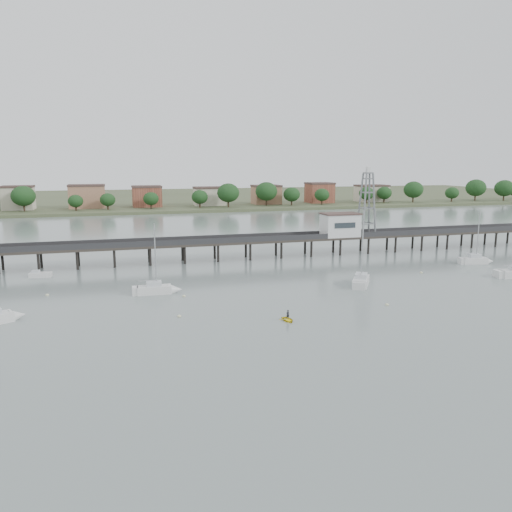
{
  "coord_description": "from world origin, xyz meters",
  "views": [
    {
      "loc": [
        -23.65,
        -42.4,
        20.53
      ],
      "look_at": [
        0.18,
        42.0,
        4.0
      ],
      "focal_mm": 35.0,
      "sensor_mm": 36.0,
      "label": 1
    }
  ],
  "objects_px": {
    "sailboat_c": "(362,280)",
    "sailboat_b": "(161,289)",
    "pier": "(232,242)",
    "white_tender": "(40,275)",
    "lattice_tower": "(367,204)",
    "yellow_dinghy": "(288,321)",
    "sailboat_e": "(479,261)"
  },
  "relations": [
    {
      "from": "lattice_tower",
      "to": "white_tender",
      "type": "distance_m",
      "value": 70.11
    },
    {
      "from": "sailboat_b",
      "to": "white_tender",
      "type": "xyz_separation_m",
      "value": [
        -20.08,
        17.45,
        -0.2
      ]
    },
    {
      "from": "sailboat_c",
      "to": "pier",
      "type": "bearing_deg",
      "value": 64.11
    },
    {
      "from": "sailboat_b",
      "to": "sailboat_e",
      "type": "bearing_deg",
      "value": 7.49
    },
    {
      "from": "pier",
      "to": "sailboat_b",
      "type": "xyz_separation_m",
      "value": [
        -17.36,
        -24.38,
        -3.14
      ]
    },
    {
      "from": "lattice_tower",
      "to": "sailboat_c",
      "type": "height_order",
      "value": "lattice_tower"
    },
    {
      "from": "pier",
      "to": "white_tender",
      "type": "distance_m",
      "value": 38.23
    },
    {
      "from": "sailboat_b",
      "to": "sailboat_e",
      "type": "distance_m",
      "value": 65.32
    },
    {
      "from": "pier",
      "to": "yellow_dinghy",
      "type": "height_order",
      "value": "pier"
    },
    {
      "from": "sailboat_b",
      "to": "yellow_dinghy",
      "type": "distance_m",
      "value": 23.81
    },
    {
      "from": "pier",
      "to": "sailboat_e",
      "type": "height_order",
      "value": "sailboat_e"
    },
    {
      "from": "lattice_tower",
      "to": "sailboat_c",
      "type": "relative_size",
      "value": 1.16
    },
    {
      "from": "pier",
      "to": "sailboat_b",
      "type": "height_order",
      "value": "sailboat_b"
    },
    {
      "from": "pier",
      "to": "yellow_dinghy",
      "type": "relative_size",
      "value": 62.25
    },
    {
      "from": "pier",
      "to": "lattice_tower",
      "type": "relative_size",
      "value": 9.68
    },
    {
      "from": "sailboat_c",
      "to": "sailboat_e",
      "type": "distance_m",
      "value": 32.4
    },
    {
      "from": "lattice_tower",
      "to": "white_tender",
      "type": "xyz_separation_m",
      "value": [
        -68.95,
        -6.93,
        -10.65
      ]
    },
    {
      "from": "lattice_tower",
      "to": "sailboat_e",
      "type": "relative_size",
      "value": 1.39
    },
    {
      "from": "white_tender",
      "to": "sailboat_e",
      "type": "bearing_deg",
      "value": 3.84
    },
    {
      "from": "pier",
      "to": "yellow_dinghy",
      "type": "bearing_deg",
      "value": -93.39
    },
    {
      "from": "white_tender",
      "to": "sailboat_c",
      "type": "bearing_deg",
      "value": -9.07
    },
    {
      "from": "white_tender",
      "to": "yellow_dinghy",
      "type": "height_order",
      "value": "white_tender"
    },
    {
      "from": "sailboat_c",
      "to": "lattice_tower",
      "type": "bearing_deg",
      "value": 3.74
    },
    {
      "from": "white_tender",
      "to": "yellow_dinghy",
      "type": "xyz_separation_m",
      "value": [
        34.9,
        -36.09,
        -0.45
      ]
    },
    {
      "from": "sailboat_b",
      "to": "sailboat_e",
      "type": "xyz_separation_m",
      "value": [
        65.03,
        6.16,
        0.0
      ]
    },
    {
      "from": "lattice_tower",
      "to": "sailboat_b",
      "type": "bearing_deg",
      "value": -153.48
    },
    {
      "from": "sailboat_b",
      "to": "sailboat_c",
      "type": "relative_size",
      "value": 0.88
    },
    {
      "from": "sailboat_c",
      "to": "white_tender",
      "type": "height_order",
      "value": "sailboat_c"
    },
    {
      "from": "sailboat_b",
      "to": "yellow_dinghy",
      "type": "bearing_deg",
      "value": -49.43
    },
    {
      "from": "pier",
      "to": "sailboat_b",
      "type": "distance_m",
      "value": 30.1
    },
    {
      "from": "sailboat_c",
      "to": "sailboat_b",
      "type": "bearing_deg",
      "value": 118.22
    },
    {
      "from": "sailboat_c",
      "to": "sailboat_e",
      "type": "xyz_separation_m",
      "value": [
        31.17,
        8.84,
        0.01
      ]
    }
  ]
}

